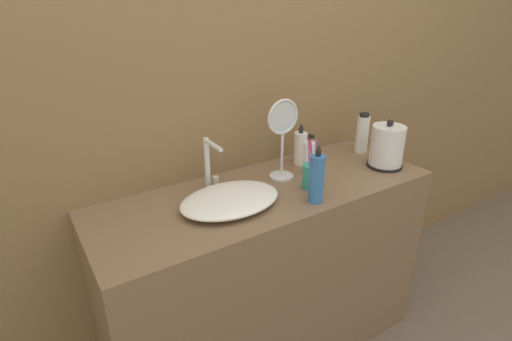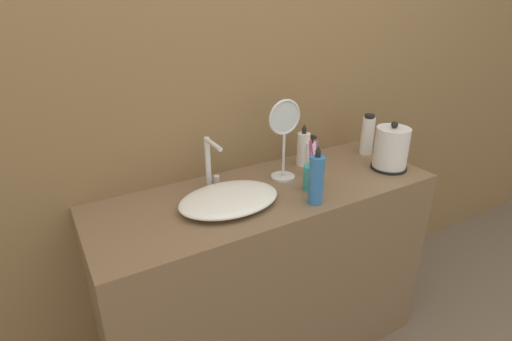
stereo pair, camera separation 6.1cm
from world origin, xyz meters
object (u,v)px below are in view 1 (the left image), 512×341
hand_cream_bottle (317,178)px  vanity_mirror (283,133)px  faucet (210,162)px  toothbrush_cup (311,176)px  lotion_bottle (309,158)px  mouthwash_bottle (300,148)px  electric_kettle (387,148)px  shampoo_bottle (362,133)px

hand_cream_bottle → vanity_mirror: vanity_mirror is taller
faucet → vanity_mirror: 0.32m
hand_cream_bottle → toothbrush_cup: bearing=58.7°
hand_cream_bottle → lotion_bottle: bearing=57.0°
lotion_bottle → mouthwash_bottle: bearing=69.2°
vanity_mirror → electric_kettle: bearing=-18.5°
faucet → shampoo_bottle: size_ratio=1.08×
faucet → electric_kettle: bearing=-16.2°
shampoo_bottle → vanity_mirror: (-0.51, -0.03, 0.10)m
electric_kettle → hand_cream_bottle: (-0.49, -0.09, 0.01)m
toothbrush_cup → hand_cream_bottle: bearing=-121.3°
faucet → toothbrush_cup: size_ratio=0.99×
lotion_bottle → vanity_mirror: (-0.12, 0.04, 0.12)m
faucet → electric_kettle: electric_kettle is taller
faucet → mouthwash_bottle: 0.46m
toothbrush_cup → lotion_bottle: 0.13m
electric_kettle → vanity_mirror: 0.51m
electric_kettle → toothbrush_cup: size_ratio=1.02×
faucet → shampoo_bottle: 0.82m
lotion_bottle → electric_kettle: bearing=-18.5°
shampoo_bottle → mouthwash_bottle: bearing=173.4°
lotion_bottle → shampoo_bottle: (0.40, 0.07, 0.02)m
toothbrush_cup → mouthwash_bottle: toothbrush_cup is taller
shampoo_bottle → hand_cream_bottle: (-0.53, -0.28, 0.00)m
faucet → toothbrush_cup: toothbrush_cup is taller
toothbrush_cup → hand_cream_bottle: (-0.06, -0.10, 0.04)m
lotion_bottle → mouthwash_bottle: mouthwash_bottle is taller
electric_kettle → shampoo_bottle: bearing=77.0°
vanity_mirror → faucet: bearing=167.4°
hand_cream_bottle → faucet: bearing=132.4°
mouthwash_bottle → lotion_bottle: bearing=-110.8°
faucet → mouthwash_bottle: size_ratio=1.09×
faucet → shampoo_bottle: bearing=-2.4°
faucet → vanity_mirror: vanity_mirror is taller
electric_kettle → lotion_bottle: 0.37m
toothbrush_cup → shampoo_bottle: bearing=20.8°
mouthwash_bottle → hand_cream_bottle: size_ratio=0.85×
mouthwash_bottle → vanity_mirror: (-0.16, -0.07, 0.12)m
shampoo_bottle → mouthwash_bottle: 0.36m
lotion_bottle → vanity_mirror: bearing=161.6°
mouthwash_bottle → hand_cream_bottle: (-0.18, -0.32, 0.02)m
hand_cream_bottle → vanity_mirror: bearing=85.8°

